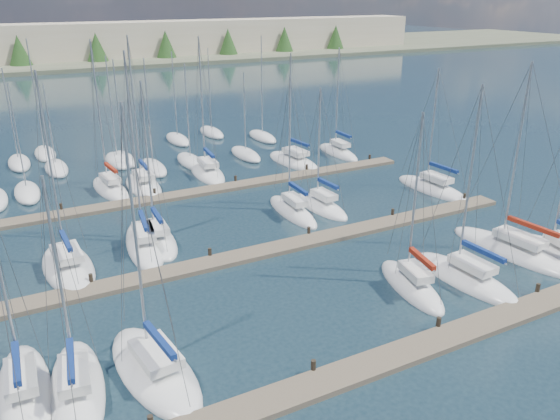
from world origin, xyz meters
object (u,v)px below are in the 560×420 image
sailboat_c (155,369)px  sailboat_k (293,211)px  sailboat_o (143,185)px  sailboat_g (557,254)px  sailboat_f (512,251)px  sailboat_q (294,161)px  sailboat_j (157,240)px  sailboat_d (411,285)px  sailboat_a (25,392)px  sailboat_p (207,172)px  sailboat_n (110,189)px  sailboat_b (77,389)px  sailboat_h (68,267)px  sailboat_i (144,244)px  sailboat_m (432,188)px  sailboat_e (465,278)px  sailboat_r (338,152)px

sailboat_c → sailboat_k: bearing=36.0°
sailboat_o → sailboat_g: size_ratio=1.24×
sailboat_f → sailboat_q: (-3.05, 26.69, -0.01)m
sailboat_j → sailboat_d: 18.79m
sailboat_j → sailboat_k: (11.76, 0.28, 0.01)m
sailboat_a → sailboat_p: size_ratio=0.81×
sailboat_p → sailboat_n: bearing=-171.1°
sailboat_b → sailboat_q: bearing=52.6°
sailboat_b → sailboat_h: 13.13m
sailboat_j → sailboat_i: size_ratio=0.86×
sailboat_d → sailboat_o: size_ratio=0.81×
sailboat_m → sailboat_d: size_ratio=1.01×
sailboat_q → sailboat_h: size_ratio=0.89×
sailboat_f → sailboat_q: bearing=90.6°
sailboat_f → sailboat_d: 9.71m
sailboat_i → sailboat_h: bearing=-161.2°
sailboat_b → sailboat_i: sailboat_i is taller
sailboat_d → sailboat_c: size_ratio=0.85×
sailboat_o → sailboat_c: bearing=-102.9°
sailboat_b → sailboat_d: 20.20m
sailboat_a → sailboat_k: size_ratio=0.96×
sailboat_p → sailboat_h: (-15.69, -15.20, -0.01)m
sailboat_q → sailboat_g: (5.44, -28.55, 0.02)m
sailboat_p → sailboat_g: (15.20, -29.26, 0.00)m
sailboat_d → sailboat_q: size_ratio=0.96×
sailboat_h → sailboat_j: bearing=10.2°
sailboat_b → sailboat_e: sailboat_e is taller
sailboat_o → sailboat_r: bearing=3.2°
sailboat_o → sailboat_c: sailboat_o is taller
sailboat_i → sailboat_g: sailboat_i is taller
sailboat_a → sailboat_h: 12.69m
sailboat_n → sailboat_i: (-0.31, -13.52, -0.01)m
sailboat_r → sailboat_c: bearing=-134.3°
sailboat_r → sailboat_m: bearing=-84.5°
sailboat_j → sailboat_o: (2.32, 12.74, 0.01)m
sailboat_j → sailboat_a: (-10.07, -13.59, -0.00)m
sailboat_e → sailboat_h: bearing=145.9°
sailboat_e → sailboat_r: bearing=69.4°
sailboat_i → sailboat_r: sailboat_i is taller
sailboat_m → sailboat_j: size_ratio=0.95×
sailboat_e → sailboat_d: bearing=164.5°
sailboat_h → sailboat_k: sailboat_h is taller
sailboat_p → sailboat_r: (16.04, -0.01, 0.01)m
sailboat_f → sailboat_o: (-19.69, 26.36, 0.01)m
sailboat_j → sailboat_p: bearing=59.3°
sailboat_n → sailboat_p: 9.91m
sailboat_c → sailboat_b: bearing=168.4°
sailboat_h → sailboat_i: bearing=9.1°
sailboat_h → sailboat_c: sailboat_c is taller
sailboat_q → sailboat_g: sailboat_q is taller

